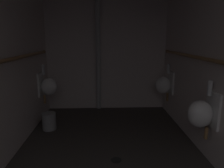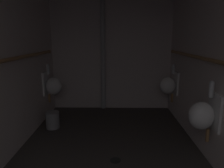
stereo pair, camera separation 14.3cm
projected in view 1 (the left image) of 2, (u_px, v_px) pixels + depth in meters
The scene contains 10 objects.
floor at pixel (110, 167), 2.63m from camera, with size 2.67×4.49×0.08m, color #383330.
wall_right at pixel (223, 67), 2.41m from camera, with size 0.06×4.49×2.43m, color silver.
wall_back at pixel (106, 54), 4.52m from camera, with size 2.67×0.06×2.43m, color silver.
urinal_left_mid at pixel (48, 86), 3.99m from camera, with size 0.32×0.30×0.76m.
urinal_right_mid at pixel (202, 113), 2.55m from camera, with size 0.32×0.30×0.76m.
urinal_right_far at pixel (164, 84), 4.13m from camera, with size 0.32×0.30×0.76m.
supply_pipe_right at pixel (216, 61), 2.38m from camera, with size 0.06×3.79×0.06m.
standpipe_back_wall at pixel (98, 54), 4.40m from camera, with size 0.10×0.10×2.38m, color #B2B2B2.
floor_drain at pixel (116, 160), 2.70m from camera, with size 0.14×0.14×0.01m, color black.
waste_bin at pixel (49, 121), 3.60m from camera, with size 0.23×0.23×0.29m, color gray.
Camera 1 is at (-0.07, -0.16, 1.54)m, focal length 33.66 mm.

